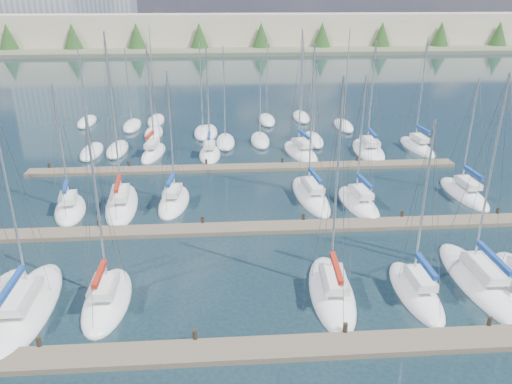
{
  "coord_description": "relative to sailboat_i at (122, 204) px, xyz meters",
  "views": [
    {
      "loc": [
        -2.33,
        -18.59,
        17.46
      ],
      "look_at": [
        0.0,
        14.0,
        4.0
      ],
      "focal_mm": 35.0,
      "sensor_mm": 36.0,
      "label": 1
    }
  ],
  "objects": [
    {
      "name": "sailboat_h",
      "position": [
        -4.14,
        -0.79,
        -0.01
      ],
      "size": [
        3.66,
        6.85,
        11.27
      ],
      "rotation": [
        0.0,
        0.0,
        0.19
      ],
      "color": "white",
      "rests_on": "ground"
    },
    {
      "name": "sailboat_f",
      "position": [
        24.77,
        -13.87,
        -0.01
      ],
      "size": [
        2.75,
        9.79,
        13.82
      ],
      "rotation": [
        0.0,
        0.0,
        0.0
      ],
      "color": "white",
      "rests_on": "ground"
    },
    {
      "name": "sailboat_i",
      "position": [
        0.0,
        0.0,
        0.0
      ],
      "size": [
        3.53,
        9.55,
        15.09
      ],
      "rotation": [
        0.0,
        0.0,
        0.1
      ],
      "color": "white",
      "rests_on": "ground"
    },
    {
      "name": "dock_mid",
      "position": [
        11.06,
        -5.38,
        -0.04
      ],
      "size": [
        44.0,
        1.93,
        1.1
      ],
      "color": "#6B5E4C",
      "rests_on": "ground"
    },
    {
      "name": "sailboat_r",
      "position": [
        31.51,
        14.37,
        -0.0
      ],
      "size": [
        2.87,
        8.15,
        13.21
      ],
      "rotation": [
        0.0,
        0.0,
        0.07
      ],
      "color": "white",
      "rests_on": "ground"
    },
    {
      "name": "shoreline",
      "position": [
        -2.23,
        128.38,
        7.25
      ],
      "size": [
        400.0,
        60.0,
        38.0
      ],
      "color": "#666B51",
      "rests_on": "ground"
    },
    {
      "name": "sailboat_q",
      "position": [
        25.46,
        13.56,
        -0.02
      ],
      "size": [
        3.73,
        9.21,
        12.96
      ],
      "rotation": [
        0.0,
        0.0,
        -0.06
      ],
      "color": "white",
      "rests_on": "ground"
    },
    {
      "name": "ground",
      "position": [
        11.06,
        38.6,
        -0.19
      ],
      "size": [
        400.0,
        400.0,
        0.0
      ],
      "primitive_type": "plane",
      "color": "#1B2E36",
      "rests_on": "ground"
    },
    {
      "name": "sailboat_m",
      "position": [
        30.48,
        0.2,
        -0.01
      ],
      "size": [
        2.72,
        7.91,
        11.1
      ],
      "rotation": [
        0.0,
        0.0,
        0.04
      ],
      "color": "white",
      "rests_on": "ground"
    },
    {
      "name": "sailboat_c",
      "position": [
        1.66,
        -14.39,
        -0.01
      ],
      "size": [
        2.67,
        7.09,
        12.05
      ],
      "rotation": [
        0.0,
        0.0,
        0.0
      ],
      "color": "white",
      "rests_on": "ground"
    },
    {
      "name": "sailboat_p",
      "position": [
        17.59,
        13.35,
        -0.0
      ],
      "size": [
        4.24,
        8.74,
        14.14
      ],
      "rotation": [
        0.0,
        0.0,
        0.18
      ],
      "color": "white",
      "rests_on": "ground"
    },
    {
      "name": "sailboat_o",
      "position": [
        7.37,
        13.38,
        0.01
      ],
      "size": [
        2.41,
        6.42,
        12.28
      ],
      "rotation": [
        0.0,
        0.0,
        -0.01
      ],
      "color": "white",
      "rests_on": "ground"
    },
    {
      "name": "sailboat_l",
      "position": [
        20.39,
        -1.24,
        -0.01
      ],
      "size": [
        3.23,
        7.8,
        11.7
      ],
      "rotation": [
        0.0,
        0.0,
        0.1
      ],
      "color": "white",
      "rests_on": "ground"
    },
    {
      "name": "sailboat_e",
      "position": [
        20.35,
        -14.85,
        -0.01
      ],
      "size": [
        2.33,
        7.1,
        11.56
      ],
      "rotation": [
        0.0,
        0.0,
        0.01
      ],
      "color": "white",
      "rests_on": "ground"
    },
    {
      "name": "distant_boats",
      "position": [
        6.72,
        22.37,
        0.1
      ],
      "size": [
        36.93,
        20.75,
        13.3
      ],
      "color": "#9EA0A5",
      "rests_on": "ground"
    },
    {
      "name": "sailboat_d",
      "position": [
        15.21,
        -14.49,
        -0.01
      ],
      "size": [
        3.21,
        8.66,
        13.88
      ],
      "rotation": [
        0.0,
        0.0,
        -0.07
      ],
      "color": "white",
      "rests_on": "ground"
    },
    {
      "name": "dock_far",
      "position": [
        11.06,
        8.62,
        -0.04
      ],
      "size": [
        44.0,
        1.93,
        1.1
      ],
      "color": "#6B5E4C",
      "rests_on": "ground"
    },
    {
      "name": "sailboat_k",
      "position": [
        16.54,
        0.69,
        -0.0
      ],
      "size": [
        3.31,
        9.44,
        13.97
      ],
      "rotation": [
        0.0,
        0.0,
        0.09
      ],
      "color": "white",
      "rests_on": "ground"
    },
    {
      "name": "sailboat_b",
      "position": [
        -2.91,
        -14.89,
        -0.02
      ],
      "size": [
        3.24,
        10.09,
        13.6
      ],
      "rotation": [
        0.0,
        0.0,
        0.01
      ],
      "color": "white",
      "rests_on": "ground"
    },
    {
      "name": "dock_near",
      "position": [
        11.06,
        -19.38,
        -0.04
      ],
      "size": [
        44.0,
        1.93,
        1.1
      ],
      "color": "#6B5E4C",
      "rests_on": "ground"
    },
    {
      "name": "sailboat_j",
      "position": [
        4.45,
        0.16,
        -0.01
      ],
      "size": [
        3.08,
        7.18,
        12.0
      ],
      "rotation": [
        0.0,
        0.0,
        -0.09
      ],
      "color": "white",
      "rests_on": "ground"
    },
    {
      "name": "sailboat_n",
      "position": [
        1.03,
        14.15,
        0.01
      ],
      "size": [
        3.07,
        7.21,
        12.83
      ],
      "rotation": [
        0.0,
        0.0,
        -0.14
      ],
      "color": "white",
      "rests_on": "ground"
    }
  ]
}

